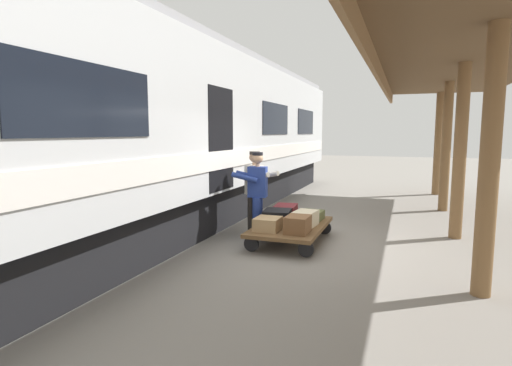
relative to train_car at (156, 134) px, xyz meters
name	(u,v)px	position (x,y,z in m)	size (l,w,h in m)	color
ground_plane	(318,246)	(-3.44, 0.00, -2.06)	(60.00, 60.00, 0.00)	gray
platform_canopy	(474,56)	(-5.81, 0.00, 1.20)	(3.20, 16.08, 3.56)	brown
train_car	(156,134)	(0.00, 0.00, 0.00)	(3.02, 20.10, 4.00)	silver
luggage_cart	(291,227)	(-2.89, -0.10, -1.77)	(1.25, 2.08, 0.34)	brown
suitcase_olive_duffel	(312,215)	(-3.17, -0.67, -1.63)	(0.40, 0.52, 0.18)	brown
suitcase_brown_leather	(298,225)	(-3.17, 0.47, -1.57)	(0.39, 0.49, 0.30)	brown
suitcase_maroon_trunk	(285,211)	(-2.62, -0.67, -1.59)	(0.42, 0.57, 0.27)	maroon
suitcase_tan_vintage	(268,224)	(-2.62, 0.47, -1.61)	(0.44, 0.47, 0.23)	tan
suitcase_cream_canvas	(305,219)	(-3.17, -0.10, -1.58)	(0.38, 0.53, 0.28)	beige
suitcase_black_hardshell	(277,217)	(-2.62, -0.10, -1.59)	(0.50, 0.54, 0.27)	black
porter_in_overalls	(257,192)	(-2.16, -0.20, -1.14)	(0.70, 0.48, 1.70)	navy
porter_by_door	(255,189)	(-2.03, -0.48, -1.14)	(0.73, 0.57, 1.70)	#332D28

